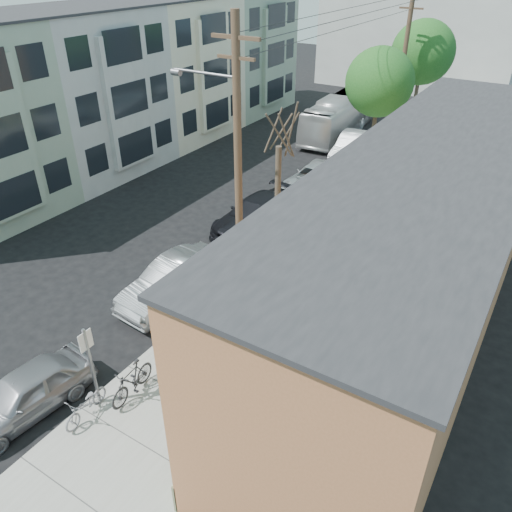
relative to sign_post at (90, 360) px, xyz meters
The scene contains 27 objects.
ground 4.63m from the sign_post, 123.54° to the left, with size 120.00×120.00×0.00m, color black.
sidewalk 14.77m from the sign_post, 82.56° to the left, with size 4.50×58.00×0.15m, color #9C9A90.
cafe_building 10.91m from the sign_post, 52.14° to the left, with size 6.60×20.20×6.61m.
apartment_row 22.73m from the sign_post, 128.99° to the left, with size 6.30×32.00×9.00m.
end_cap_building 45.94m from the sign_post, 95.46° to the left, with size 18.00×8.00×12.00m, color #B6B7B1.
sign_post is the anchor object (origin of this frame).
parking_meter_near 5.40m from the sign_post, 91.08° to the left, with size 0.14×0.14×1.24m.
parking_meter_far 12.75m from the sign_post, 90.45° to the left, with size 0.14×0.14×1.24m.
utility_pole_near 8.27m from the sign_post, 89.69° to the left, with size 3.57×0.28×10.00m.
utility_pole_far 25.94m from the sign_post, 89.78° to the left, with size 1.80×0.28×10.00m.
tree_bare 9.79m from the sign_post, 87.35° to the left, with size 0.24×0.24×5.10m.
tree_leafy_mid 20.97m from the sign_post, 88.75° to the left, with size 3.67×3.67×7.27m.
tree_leafy_far 28.82m from the sign_post, 89.10° to the left, with size 4.05×4.05×7.86m.
patio_chair_a 4.34m from the sign_post, 22.19° to the left, with size 0.50×0.50×0.88m, color #134425, non-canonical shape.
patio_chair_b 3.91m from the sign_post, ahead, with size 0.50×0.50×0.88m, color #134425, non-canonical shape.
patron_grey 4.68m from the sign_post, 51.00° to the left, with size 0.70×0.46×1.92m, color gray.
patron_green 3.33m from the sign_post, 30.23° to the left, with size 0.91×0.71×1.87m, color #2F762F.
cyclist 6.60m from the sign_post, 76.10° to the left, with size 1.07×0.62×1.66m, color maroon.
cyclist_bike 6.64m from the sign_post, 76.10° to the left, with size 0.74×2.13×1.12m, color black.
parked_bike_a 1.52m from the sign_post, 50.67° to the left, with size 0.52×1.84×1.10m, color black.
parked_bike_b 1.36m from the sign_post, 79.38° to the right, with size 0.57×1.64×0.86m, color slate.
car_0 2.35m from the sign_post, 143.28° to the right, with size 1.65×4.10×1.40m, color #929399.
car_1 5.74m from the sign_post, 105.91° to the left, with size 1.72×4.93×1.62m, color gray.
car_2 12.13m from the sign_post, 99.29° to the left, with size 2.15×5.30×1.54m, color black.
car_3 17.67m from the sign_post, 95.04° to the left, with size 2.30×4.99×1.39m, color #AEB3B6.
car_4 23.23m from the sign_post, 93.83° to the left, with size 1.81×5.20×1.71m, color #9EA2A5.
bus 27.93m from the sign_post, 99.23° to the left, with size 2.33×9.97×2.78m, color silver.
Camera 1 is at (11.79, -9.89, 11.67)m, focal length 35.00 mm.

